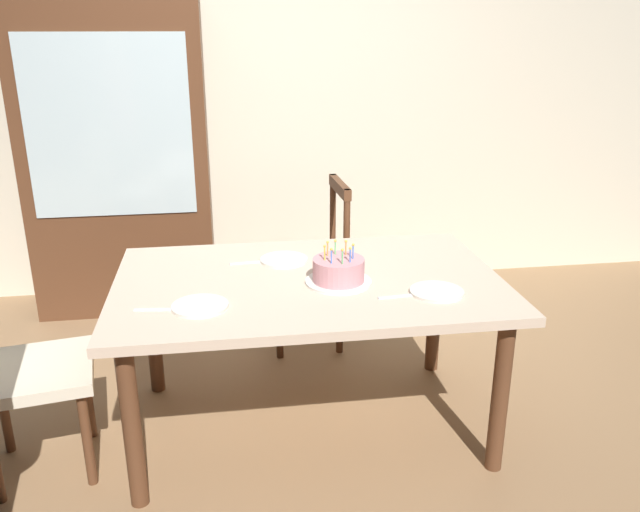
% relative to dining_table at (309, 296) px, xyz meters
% --- Properties ---
extents(ground, '(6.40, 6.40, 0.00)m').
position_rel_dining_table_xyz_m(ground, '(0.00, 0.00, -0.65)').
color(ground, '#93704C').
extents(back_wall, '(6.40, 0.10, 2.60)m').
position_rel_dining_table_xyz_m(back_wall, '(0.00, 1.85, 0.65)').
color(back_wall, beige).
rests_on(back_wall, ground).
extents(dining_table, '(1.65, 1.04, 0.73)m').
position_rel_dining_table_xyz_m(dining_table, '(0.00, 0.00, 0.00)').
color(dining_table, beige).
rests_on(dining_table, ground).
extents(birthday_cake, '(0.28, 0.28, 0.17)m').
position_rel_dining_table_xyz_m(birthday_cake, '(0.12, -0.07, 0.13)').
color(birthday_cake, silver).
rests_on(birthday_cake, dining_table).
extents(plate_near_celebrant, '(0.22, 0.22, 0.01)m').
position_rel_dining_table_xyz_m(plate_near_celebrant, '(-0.45, -0.24, 0.09)').
color(plate_near_celebrant, silver).
rests_on(plate_near_celebrant, dining_table).
extents(plate_far_side, '(0.22, 0.22, 0.01)m').
position_rel_dining_table_xyz_m(plate_far_side, '(-0.08, 0.24, 0.09)').
color(plate_far_side, silver).
rests_on(plate_far_side, dining_table).
extents(plate_near_guest, '(0.22, 0.22, 0.01)m').
position_rel_dining_table_xyz_m(plate_near_guest, '(0.49, -0.24, 0.09)').
color(plate_near_guest, silver).
rests_on(plate_near_guest, dining_table).
extents(fork_near_celebrant, '(0.18, 0.04, 0.01)m').
position_rel_dining_table_xyz_m(fork_near_celebrant, '(-0.61, -0.24, 0.08)').
color(fork_near_celebrant, silver).
rests_on(fork_near_celebrant, dining_table).
extents(fork_far_side, '(0.18, 0.03, 0.01)m').
position_rel_dining_table_xyz_m(fork_far_side, '(-0.24, 0.23, 0.08)').
color(fork_far_side, silver).
rests_on(fork_far_side, dining_table).
extents(fork_near_guest, '(0.18, 0.03, 0.01)m').
position_rel_dining_table_xyz_m(fork_near_guest, '(0.33, -0.25, 0.08)').
color(fork_near_guest, silver).
rests_on(fork_near_guest, dining_table).
extents(chair_spindle_back, '(0.46, 0.46, 0.95)m').
position_rel_dining_table_xyz_m(chair_spindle_back, '(0.12, 0.84, -0.19)').
color(chair_spindle_back, tan).
rests_on(chair_spindle_back, ground).
extents(chair_upholstered, '(0.51, 0.51, 0.95)m').
position_rel_dining_table_xyz_m(chair_upholstered, '(-1.21, -0.15, -0.12)').
color(chair_upholstered, beige).
rests_on(chair_upholstered, ground).
extents(china_cabinet, '(1.10, 0.45, 1.90)m').
position_rel_dining_table_xyz_m(china_cabinet, '(-0.98, 1.56, 0.30)').
color(china_cabinet, '#56331E').
rests_on(china_cabinet, ground).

